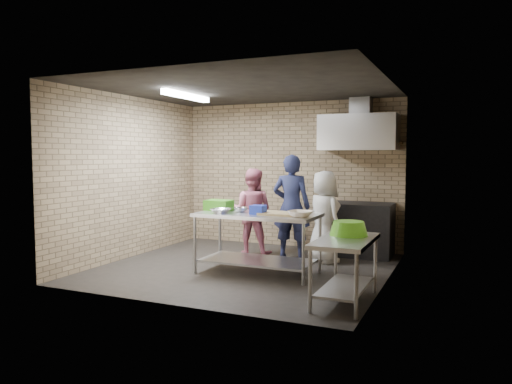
{
  "coord_description": "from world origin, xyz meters",
  "views": [
    {
      "loc": [
        3.09,
        -6.6,
        1.71
      ],
      "look_at": [
        0.1,
        0.2,
        1.15
      ],
      "focal_mm": 34.09,
      "sensor_mm": 36.0,
      "label": 1
    }
  ],
  "objects_px": {
    "stove": "(357,229)",
    "woman_white": "(324,217)",
    "bottle_green": "(387,137)",
    "prep_table": "(258,243)",
    "side_counter": "(345,271)",
    "green_crate": "(219,205)",
    "blue_tub": "(258,210)",
    "green_basin": "(349,228)",
    "woman_pink": "(252,212)",
    "man_navy": "(291,207)"
  },
  "relations": [
    {
      "from": "stove",
      "to": "woman_white",
      "type": "bearing_deg",
      "value": -116.46
    },
    {
      "from": "bottle_green",
      "to": "prep_table",
      "type": "bearing_deg",
      "value": -125.75
    },
    {
      "from": "side_counter",
      "to": "green_crate",
      "type": "distance_m",
      "value": 2.5
    },
    {
      "from": "prep_table",
      "to": "blue_tub",
      "type": "height_order",
      "value": "blue_tub"
    },
    {
      "from": "stove",
      "to": "woman_white",
      "type": "height_order",
      "value": "woman_white"
    },
    {
      "from": "stove",
      "to": "bottle_green",
      "type": "height_order",
      "value": "bottle_green"
    },
    {
      "from": "stove",
      "to": "bottle_green",
      "type": "relative_size",
      "value": 8.0
    },
    {
      "from": "prep_table",
      "to": "green_basin",
      "type": "relative_size",
      "value": 3.8
    },
    {
      "from": "side_counter",
      "to": "stove",
      "type": "bearing_deg",
      "value": 99.29
    },
    {
      "from": "prep_table",
      "to": "green_basin",
      "type": "height_order",
      "value": "green_basin"
    },
    {
      "from": "woman_pink",
      "to": "green_basin",
      "type": "bearing_deg",
      "value": 131.71
    },
    {
      "from": "prep_table",
      "to": "man_navy",
      "type": "bearing_deg",
      "value": 84.88
    },
    {
      "from": "green_basin",
      "to": "woman_white",
      "type": "relative_size",
      "value": 0.31
    },
    {
      "from": "stove",
      "to": "green_basin",
      "type": "distance_m",
      "value": 2.57
    },
    {
      "from": "side_counter",
      "to": "prep_table",
      "type": "bearing_deg",
      "value": 148.9
    },
    {
      "from": "woman_white",
      "to": "side_counter",
      "type": "bearing_deg",
      "value": 150.58
    },
    {
      "from": "woman_pink",
      "to": "woman_white",
      "type": "relative_size",
      "value": 1.01
    },
    {
      "from": "blue_tub",
      "to": "woman_white",
      "type": "xyz_separation_m",
      "value": [
        0.63,
        1.21,
        -0.21
      ]
    },
    {
      "from": "side_counter",
      "to": "woman_white",
      "type": "xyz_separation_m",
      "value": [
        -0.82,
        2.01,
        0.36
      ]
    },
    {
      "from": "prep_table",
      "to": "bottle_green",
      "type": "height_order",
      "value": "bottle_green"
    },
    {
      "from": "side_counter",
      "to": "green_basin",
      "type": "height_order",
      "value": "green_basin"
    },
    {
      "from": "green_crate",
      "to": "green_basin",
      "type": "relative_size",
      "value": 0.85
    },
    {
      "from": "woman_white",
      "to": "man_navy",
      "type": "bearing_deg",
      "value": 32.9
    },
    {
      "from": "green_crate",
      "to": "woman_white",
      "type": "bearing_deg",
      "value": 35.52
    },
    {
      "from": "blue_tub",
      "to": "woman_pink",
      "type": "relative_size",
      "value": 0.13
    },
    {
      "from": "green_basin",
      "to": "bottle_green",
      "type": "bearing_deg",
      "value": 89.58
    },
    {
      "from": "blue_tub",
      "to": "woman_pink",
      "type": "distance_m",
      "value": 1.48
    },
    {
      "from": "green_basin",
      "to": "man_navy",
      "type": "distance_m",
      "value": 2.28
    },
    {
      "from": "blue_tub",
      "to": "woman_white",
      "type": "height_order",
      "value": "woman_white"
    },
    {
      "from": "bottle_green",
      "to": "woman_pink",
      "type": "bearing_deg",
      "value": -157.38
    },
    {
      "from": "prep_table",
      "to": "stove",
      "type": "bearing_deg",
      "value": 60.33
    },
    {
      "from": "man_navy",
      "to": "green_basin",
      "type": "bearing_deg",
      "value": 120.43
    },
    {
      "from": "side_counter",
      "to": "stove",
      "type": "xyz_separation_m",
      "value": [
        -0.45,
        2.75,
        0.08
      ]
    },
    {
      "from": "side_counter",
      "to": "woman_white",
      "type": "relative_size",
      "value": 0.82
    },
    {
      "from": "man_navy",
      "to": "blue_tub",
      "type": "bearing_deg",
      "value": 80.88
    },
    {
      "from": "stove",
      "to": "woman_pink",
      "type": "xyz_separation_m",
      "value": [
        -1.68,
        -0.65,
        0.29
      ]
    },
    {
      "from": "stove",
      "to": "blue_tub",
      "type": "bearing_deg",
      "value": -117.24
    },
    {
      "from": "green_crate",
      "to": "blue_tub",
      "type": "bearing_deg",
      "value": -16.35
    },
    {
      "from": "side_counter",
      "to": "woman_pink",
      "type": "distance_m",
      "value": 3.01
    },
    {
      "from": "blue_tub",
      "to": "green_basin",
      "type": "relative_size",
      "value": 0.42
    },
    {
      "from": "side_counter",
      "to": "green_basin",
      "type": "xyz_separation_m",
      "value": [
        -0.02,
        0.25,
        0.46
      ]
    },
    {
      "from": "stove",
      "to": "blue_tub",
      "type": "height_order",
      "value": "blue_tub"
    },
    {
      "from": "prep_table",
      "to": "bottle_green",
      "type": "xyz_separation_m",
      "value": [
        1.5,
        2.08,
        1.58
      ]
    },
    {
      "from": "prep_table",
      "to": "woman_white",
      "type": "relative_size",
      "value": 1.19
    },
    {
      "from": "green_crate",
      "to": "blue_tub",
      "type": "xyz_separation_m",
      "value": [
        0.75,
        -0.22,
        -0.01
      ]
    },
    {
      "from": "woman_white",
      "to": "stove",
      "type": "bearing_deg",
      "value": -77.94
    },
    {
      "from": "bottle_green",
      "to": "woman_pink",
      "type": "distance_m",
      "value": 2.63
    },
    {
      "from": "side_counter",
      "to": "man_navy",
      "type": "xyz_separation_m",
      "value": [
        -1.4,
        2.07,
        0.49
      ]
    },
    {
      "from": "green_crate",
      "to": "woman_white",
      "type": "xyz_separation_m",
      "value": [
        1.38,
        0.99,
        -0.22
      ]
    },
    {
      "from": "blue_tub",
      "to": "green_crate",
      "type": "bearing_deg",
      "value": 163.65
    }
  ]
}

